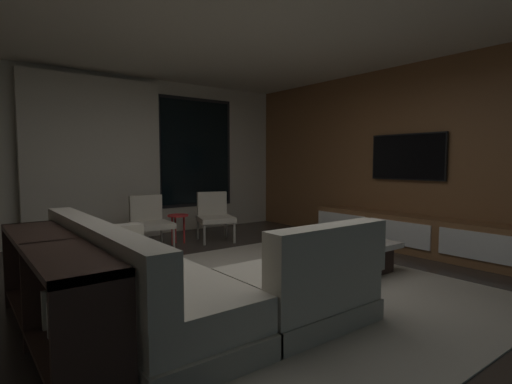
# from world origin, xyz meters

# --- Properties ---
(floor) EXTENTS (9.20, 9.20, 0.00)m
(floor) POSITION_xyz_m (0.00, 0.00, 0.00)
(floor) COLOR #332B26
(back_wall_with_window) EXTENTS (6.60, 0.30, 2.70)m
(back_wall_with_window) POSITION_xyz_m (-0.06, 3.62, 1.34)
(back_wall_with_window) COLOR beige
(back_wall_with_window) RESTS_ON floor
(media_wall) EXTENTS (0.12, 7.80, 2.70)m
(media_wall) POSITION_xyz_m (3.06, 0.00, 1.35)
(media_wall) COLOR brown
(media_wall) RESTS_ON floor
(ceiling) EXTENTS (8.20, 8.20, 0.00)m
(ceiling) POSITION_xyz_m (0.00, 0.00, 2.70)
(ceiling) COLOR beige
(area_rug) EXTENTS (3.20, 3.80, 0.01)m
(area_rug) POSITION_xyz_m (0.35, -0.10, 0.01)
(area_rug) COLOR #ADA391
(area_rug) RESTS_ON floor
(sectional_couch) EXTENTS (1.98, 2.50, 0.82)m
(sectional_couch) POSITION_xyz_m (-0.92, -0.15, 0.29)
(sectional_couch) COLOR #B1A997
(sectional_couch) RESTS_ON floor
(coffee_table) EXTENTS (1.16, 1.16, 0.36)m
(coffee_table) POSITION_xyz_m (1.14, 0.08, 0.19)
(coffee_table) COLOR #32211A
(coffee_table) RESTS_ON floor
(book_stack_on_coffee_table) EXTENTS (0.29, 0.22, 0.10)m
(book_stack_on_coffee_table) POSITION_xyz_m (1.05, 0.24, 0.41)
(book_stack_on_coffee_table) COLOR #C54FC1
(book_stack_on_coffee_table) RESTS_ON coffee_table
(accent_chair_near_window) EXTENTS (0.68, 0.70, 0.78)m
(accent_chair_near_window) POSITION_xyz_m (1.01, 2.47, 0.43)
(accent_chair_near_window) COLOR #B2ADA0
(accent_chair_near_window) RESTS_ON floor
(accent_chair_by_curtain) EXTENTS (0.57, 0.59, 0.78)m
(accent_chair_by_curtain) POSITION_xyz_m (-0.08, 2.52, 0.43)
(accent_chair_by_curtain) COLOR #B2ADA0
(accent_chair_by_curtain) RESTS_ON floor
(side_stool) EXTENTS (0.32, 0.32, 0.46)m
(side_stool) POSITION_xyz_m (0.40, 2.56, 0.37)
(side_stool) COLOR red
(side_stool) RESTS_ON floor
(media_console) EXTENTS (0.46, 3.10, 0.52)m
(media_console) POSITION_xyz_m (2.77, 0.05, 0.25)
(media_console) COLOR brown
(media_console) RESTS_ON floor
(mounted_tv) EXTENTS (0.05, 1.17, 0.68)m
(mounted_tv) POSITION_xyz_m (2.95, 0.25, 1.35)
(mounted_tv) COLOR black
(console_table_behind_couch) EXTENTS (0.40, 2.10, 0.74)m
(console_table_behind_couch) POSITION_xyz_m (-1.83, -0.02, 0.41)
(console_table_behind_couch) COLOR #32211A
(console_table_behind_couch) RESTS_ON floor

